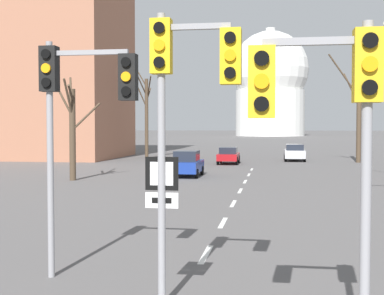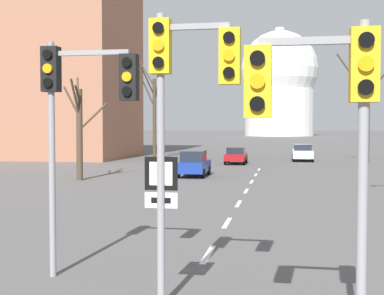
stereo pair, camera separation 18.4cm
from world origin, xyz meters
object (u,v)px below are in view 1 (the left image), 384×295
at_px(traffic_signal_near_left, 76,99).
at_px(sedan_near_right, 295,152).
at_px(traffic_signal_centre_tall, 185,86).
at_px(sedan_mid_centre, 228,155).
at_px(traffic_signal_near_right, 329,108).
at_px(route_sign_post, 162,202).
at_px(sedan_near_left, 187,164).

height_order(traffic_signal_near_left, sedan_near_right, traffic_signal_near_left).
height_order(traffic_signal_centre_tall, sedan_mid_centre, traffic_signal_centre_tall).
bearing_deg(traffic_signal_near_left, traffic_signal_near_right, -36.12).
relative_size(route_sign_post, sedan_near_left, 0.71).
xyz_separation_m(traffic_signal_near_right, sedan_mid_centre, (-4.66, 38.66, -2.74)).
relative_size(traffic_signal_near_left, sedan_mid_centre, 1.27).
bearing_deg(sedan_near_right, traffic_signal_centre_tall, -94.66).
height_order(traffic_signal_near_left, traffic_signal_near_right, traffic_signal_near_left).
bearing_deg(sedan_near_right, route_sign_post, -95.24).
bearing_deg(sedan_near_left, traffic_signal_near_right, -76.72).
height_order(traffic_signal_near_left, sedan_mid_centre, traffic_signal_near_left).
xyz_separation_m(sedan_near_right, sedan_mid_centre, (-5.78, -5.01, -0.05)).
bearing_deg(traffic_signal_centre_tall, traffic_signal_near_left, 149.34).
xyz_separation_m(traffic_signal_near_left, route_sign_post, (2.16, -1.48, -1.94)).
bearing_deg(traffic_signal_centre_tall, sedan_mid_centre, 93.72).
xyz_separation_m(sedan_near_left, sedan_near_right, (7.44, 16.92, -0.03)).
xyz_separation_m(sedan_near_left, sedan_mid_centre, (1.66, 11.91, -0.07)).
relative_size(traffic_signal_centre_tall, route_sign_post, 1.90).
distance_m(sedan_near_right, sedan_mid_centre, 7.65).
xyz_separation_m(traffic_signal_centre_tall, sedan_near_left, (-4.04, 24.74, -3.13)).
bearing_deg(sedan_mid_centre, sedan_near_right, 40.93).
relative_size(sedan_near_left, sedan_mid_centre, 0.98).
bearing_deg(route_sign_post, traffic_signal_near_left, 145.61).
height_order(traffic_signal_centre_tall, traffic_signal_near_left, traffic_signal_centre_tall).
xyz_separation_m(traffic_signal_centre_tall, route_sign_post, (-0.42, 0.05, -2.07)).
distance_m(traffic_signal_near_left, sedan_mid_centre, 35.25).
bearing_deg(sedan_near_right, traffic_signal_near_left, -98.47).
relative_size(traffic_signal_near_left, route_sign_post, 1.83).
relative_size(traffic_signal_near_right, sedan_near_right, 1.03).
xyz_separation_m(traffic_signal_near_right, route_sign_post, (-2.70, 2.07, -1.60)).
bearing_deg(sedan_near_right, sedan_near_left, -113.72).
xyz_separation_m(traffic_signal_centre_tall, traffic_signal_near_right, (2.28, -2.01, -0.47)).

